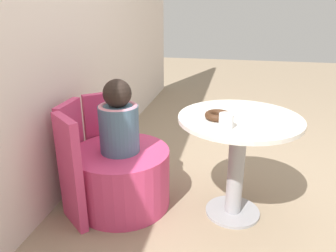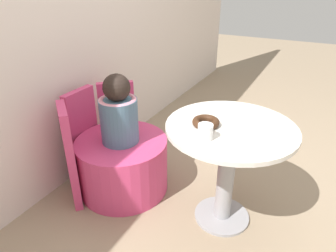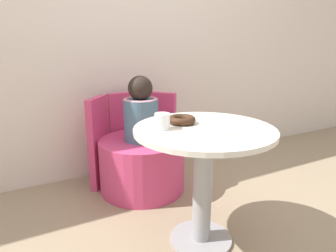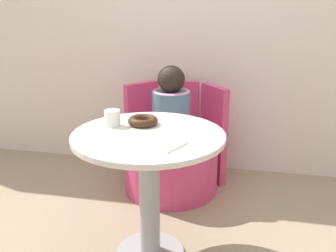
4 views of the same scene
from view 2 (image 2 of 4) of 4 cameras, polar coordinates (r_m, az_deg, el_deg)
The scene contains 9 objects.
ground_plane at distance 2.06m, azimuth 9.70°, elevation -15.28°, with size 12.00×12.00×0.00m, color gray.
back_wall at distance 2.14m, azimuth -19.47°, elevation 21.05°, with size 6.00×0.06×2.40m.
round_table at distance 1.72m, azimuth 11.42°, elevation -4.93°, with size 0.71×0.71×0.65m.
tub_chair at distance 2.11m, azimuth -8.59°, elevation -7.25°, with size 0.62×0.62×0.38m.
booth_backrest at distance 2.18m, azimuth -14.28°, elevation -2.14°, with size 0.72×0.26×0.68m.
child_figure at distance 1.92m, azimuth -9.40°, elevation 2.55°, with size 0.24×0.24×0.46m.
donut at distance 1.61m, azimuth 7.23°, elevation 0.74°, with size 0.15×0.15×0.04m.
cup at distance 1.47m, azimuth 7.12°, elevation -1.10°, with size 0.07×0.07×0.08m.
paper_napkin at distance 1.70m, azimuth 17.00°, elevation 0.58°, with size 0.20×0.20×0.01m.
Camera 2 is at (-1.48, -0.40, 1.37)m, focal length 32.00 mm.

